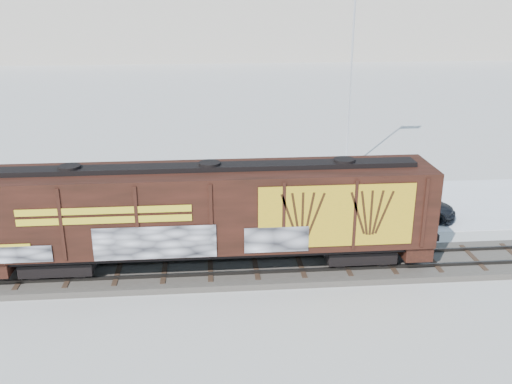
{
  "coord_description": "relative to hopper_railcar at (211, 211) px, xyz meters",
  "views": [
    {
      "loc": [
        -3.92,
        -22.59,
        11.87
      ],
      "look_at": [
        -1.72,
        3.0,
        2.69
      ],
      "focal_mm": 40.0,
      "sensor_mm": 36.0,
      "label": 1
    }
  ],
  "objects": [
    {
      "name": "car_white",
      "position": [
        8.23,
        5.73,
        -2.2
      ],
      "size": [
        4.79,
        2.31,
        1.51
      ],
      "primitive_type": "imported",
      "rotation": [
        0.0,
        0.0,
        1.73
      ],
      "color": "white",
      "rests_on": "parking_strip"
    },
    {
      "name": "hopper_railcar",
      "position": [
        0.0,
        0.0,
        0.0
      ],
      "size": [
        18.84,
        3.06,
        4.59
      ],
      "color": "black",
      "rests_on": "rail_track"
    },
    {
      "name": "parking_strip",
      "position": [
        3.9,
        7.51,
        -2.97
      ],
      "size": [
        40.0,
        8.0,
        0.03
      ],
      "primitive_type": "cube",
      "color": "white",
      "rests_on": "ground"
    },
    {
      "name": "ground",
      "position": [
        3.9,
        0.01,
        -2.99
      ],
      "size": [
        500.0,
        500.0,
        0.0
      ],
      "primitive_type": "plane",
      "color": "white",
      "rests_on": "ground"
    },
    {
      "name": "flagpole",
      "position": [
        9.47,
        14.32,
        1.97
      ],
      "size": [
        2.3,
        0.9,
        13.09
      ],
      "color": "silver",
      "rests_on": "ground"
    },
    {
      "name": "car_dark",
      "position": [
        10.9,
        5.7,
        -2.26
      ],
      "size": [
        5.16,
        3.63,
        1.39
      ],
      "primitive_type": "imported",
      "rotation": [
        0.0,
        0.0,
        1.18
      ],
      "color": "black",
      "rests_on": "parking_strip"
    },
    {
      "name": "rail_track",
      "position": [
        3.9,
        0.01,
        -2.84
      ],
      "size": [
        50.0,
        3.4,
        0.43
      ],
      "color": "#59544C",
      "rests_on": "ground"
    },
    {
      "name": "car_silver",
      "position": [
        -5.34,
        7.92,
        -2.15
      ],
      "size": [
        5.09,
        3.17,
        1.62
      ],
      "primitive_type": "imported",
      "rotation": [
        0.0,
        0.0,
        1.28
      ],
      "color": "#AEB0B5",
      "rests_on": "parking_strip"
    }
  ]
}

